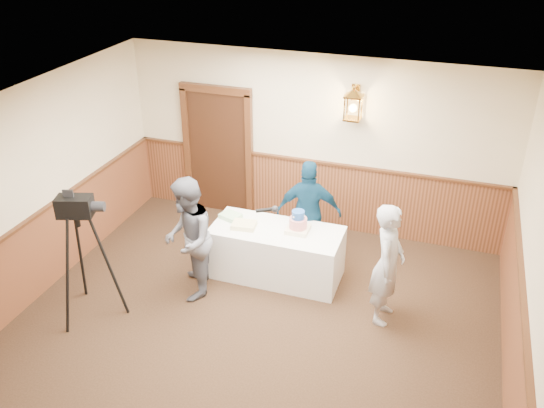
% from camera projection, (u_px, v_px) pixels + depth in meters
% --- Properties ---
extents(ground, '(7.00, 7.00, 0.00)m').
position_uv_depth(ground, '(231.00, 367.00, 6.62)').
color(ground, black).
rests_on(ground, ground).
extents(room_shell, '(6.02, 7.02, 2.81)m').
position_uv_depth(room_shell, '(238.00, 234.00, 6.30)').
color(room_shell, beige).
rests_on(room_shell, ground).
extents(display_table, '(1.80, 0.80, 0.75)m').
position_uv_depth(display_table, '(277.00, 253.00, 8.05)').
color(display_table, white).
rests_on(display_table, ground).
extents(tiered_cake, '(0.31, 0.31, 0.31)m').
position_uv_depth(tiered_cake, '(298.00, 223.00, 7.78)').
color(tiered_cake, '#FFEEC6').
rests_on(tiered_cake, display_table).
extents(sheet_cake_yellow, '(0.35, 0.28, 0.07)m').
position_uv_depth(sheet_cake_yellow, '(244.00, 225.00, 7.92)').
color(sheet_cake_yellow, '#D2CD7D').
rests_on(sheet_cake_yellow, display_table).
extents(sheet_cake_green, '(0.33, 0.29, 0.06)m').
position_uv_depth(sheet_cake_green, '(231.00, 216.00, 8.14)').
color(sheet_cake_green, '#93CC90').
rests_on(sheet_cake_green, display_table).
extents(interviewer, '(1.59, 1.01, 1.70)m').
position_uv_depth(interviewer, '(188.00, 239.00, 7.46)').
color(interviewer, '#585963').
rests_on(interviewer, ground).
extents(baker, '(0.41, 0.60, 1.62)m').
position_uv_depth(baker, '(388.00, 264.00, 7.03)').
color(baker, '#A2A3A9').
rests_on(baker, ground).
extents(assistant_p, '(0.98, 0.56, 1.58)m').
position_uv_depth(assistant_p, '(309.00, 213.00, 8.21)').
color(assistant_p, '#0D314B').
rests_on(assistant_p, ground).
extents(tv_camera_rig, '(0.66, 0.62, 1.69)m').
position_uv_depth(tv_camera_rig, '(85.00, 264.00, 7.13)').
color(tv_camera_rig, black).
rests_on(tv_camera_rig, ground).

